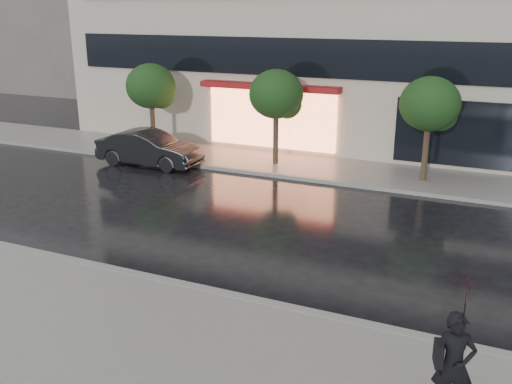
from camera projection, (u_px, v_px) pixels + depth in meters
The scene contains 11 objects.
ground at pixel (235, 278), 13.98m from camera, with size 120.00×120.00×0.00m, color black.
sidewalk_near at pixel (161, 344), 11.14m from camera, with size 60.00×4.50×0.12m, color slate.
sidewalk_far at pixel (347, 171), 22.86m from camera, with size 60.00×3.50×0.12m, color slate.
curb_near at pixel (215, 293), 13.09m from camera, with size 60.00×0.25×0.14m, color gray.
curb_far at pixel (334, 183), 21.34m from camera, with size 60.00×0.25×0.14m, color gray.
bg_building_left at pixel (63, 12), 45.56m from camera, with size 14.00×10.00×12.00m, color #59544F.
tree_far_west at pixel (152, 88), 25.26m from camera, with size 2.20×2.20×3.99m.
tree_mid_west at pixel (278, 96), 22.93m from camera, with size 2.20×2.20×3.99m.
tree_mid_east at pixel (432, 106), 20.60m from camera, with size 2.20×2.20×3.99m.
parked_car at pixel (149, 148), 23.70m from camera, with size 1.55×4.44×1.46m, color black.
pedestrian_with_umbrella at pixel (460, 329), 8.70m from camera, with size 1.09×1.10×2.41m.
Camera 1 is at (5.64, -11.33, 6.32)m, focal length 40.00 mm.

